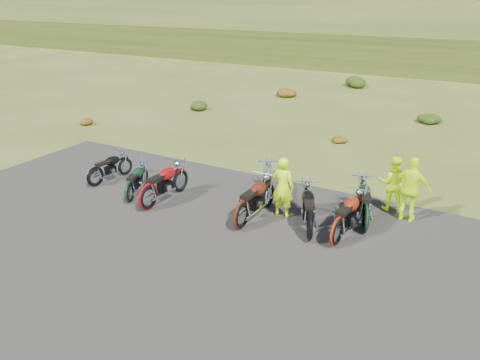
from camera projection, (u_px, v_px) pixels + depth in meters
The scene contains 20 objects.
ground at pixel (243, 233), 12.70m from camera, with size 300.00×300.00×0.00m, color #3F4717.
gravel_pad at pixel (202, 268), 11.09m from camera, with size 20.00×12.00×0.04m, color black.
hill_slope at pixel (456, 49), 53.12m from camera, with size 300.00×46.00×3.00m, color #2C3E14, non-canonical shape.
shrub_0 at pixel (88, 120), 22.91m from camera, with size 0.77×0.77×0.45m, color #6B330D.
shrub_1 at pixel (198, 104), 25.85m from camera, with size 1.03×1.03×0.61m, color #1D310C.
shrub_2 at pixel (285, 91), 28.79m from camera, with size 1.30×1.30×0.77m, color #6B330D.
shrub_3 at pixel (356, 81), 31.73m from camera, with size 1.56×1.56×0.92m, color #1D310C.
shrub_4 at pixel (337, 137), 20.24m from camera, with size 0.77×0.77×0.45m, color #6B330D.
shrub_5 at pixel (428, 117), 23.18m from camera, with size 1.03×1.03×0.61m, color #1D310C.
motorcycle_0 at pixel (97, 187), 15.71m from camera, with size 1.91×0.64×1.00m, color black, non-canonical shape.
motorcycle_1 at pixel (149, 210), 14.02m from camera, with size 2.32×0.77×1.22m, color maroon, non-canonical shape.
motorcycle_2 at pixel (131, 203), 14.53m from camera, with size 1.90×0.63×1.00m, color black, non-canonical shape.
motorcycle_3 at pixel (266, 207), 14.23m from camera, with size 2.07×0.69×1.08m, color silver, non-canonical shape.
motorcycle_4 at pixel (242, 229), 12.90m from camera, with size 2.34×0.78×1.23m, color #4D160C, non-canonical shape.
motorcycle_5 at pixel (309, 240), 12.34m from camera, with size 2.26×0.75×1.18m, color black, non-canonical shape.
motorcycle_6 at pixel (336, 246), 12.05m from camera, with size 2.25×0.75×1.18m, color maroon, non-canonical shape.
motorcycle_7 at pixel (364, 232), 12.75m from camera, with size 2.26×0.75×1.18m, color black, non-canonical shape.
person_middle at pixel (283, 188), 13.32m from camera, with size 0.65×0.43×1.79m, color #BEE90C.
person_right_a at pixel (392, 184), 13.78m from camera, with size 0.81×0.63×1.66m, color #BEE90C.
person_right_b at pixel (411, 190), 13.04m from camera, with size 1.11×0.46×1.89m, color #BEE90C.
Camera 1 is at (5.43, -9.83, 6.11)m, focal length 35.00 mm.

